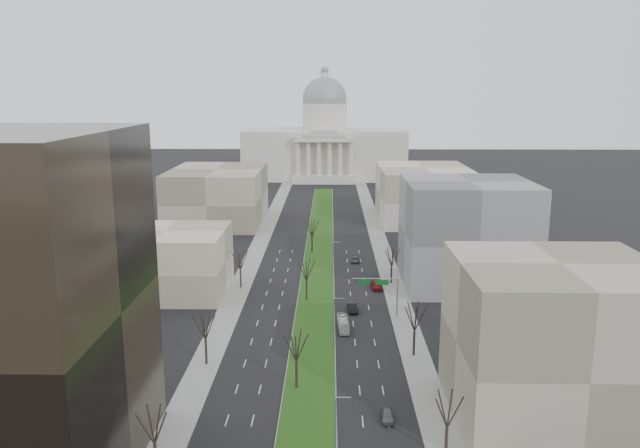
# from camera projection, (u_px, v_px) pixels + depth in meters

# --- Properties ---
(ground) EXTENTS (600.00, 600.00, 0.00)m
(ground) POSITION_uv_depth(u_px,v_px,m) (319.00, 252.00, 172.18)
(ground) COLOR black
(ground) RESTS_ON ground
(median) EXTENTS (8.00, 222.03, 0.20)m
(median) POSITION_uv_depth(u_px,v_px,m) (319.00, 253.00, 171.17)
(median) COLOR #999993
(median) RESTS_ON ground
(sidewalk_left) EXTENTS (5.00, 330.00, 0.15)m
(sidewalk_left) POSITION_uv_depth(u_px,v_px,m) (244.00, 279.00, 148.03)
(sidewalk_left) COLOR gray
(sidewalk_left) RESTS_ON ground
(sidewalk_right) EXTENTS (5.00, 330.00, 0.15)m
(sidewalk_right) POSITION_uv_depth(u_px,v_px,m) (391.00, 279.00, 147.46)
(sidewalk_right) COLOR gray
(sidewalk_right) RESTS_ON ground
(capitol) EXTENTS (80.00, 46.00, 55.00)m
(capitol) POSITION_uv_depth(u_px,v_px,m) (324.00, 145.00, 314.85)
(capitol) COLOR beige
(capitol) RESTS_ON ground
(building_beige_left) EXTENTS (26.00, 22.00, 14.00)m
(building_beige_left) POSITION_uv_depth(u_px,v_px,m) (167.00, 262.00, 137.03)
(building_beige_left) COLOR tan
(building_beige_left) RESTS_ON ground
(building_tan_right) EXTENTS (26.00, 24.00, 22.00)m
(building_tan_right) POSITION_uv_depth(u_px,v_px,m) (554.00, 343.00, 83.34)
(building_tan_right) COLOR gray
(building_tan_right) RESTS_ON ground
(building_grey_right) EXTENTS (28.00, 26.00, 24.00)m
(building_grey_right) POSITION_uv_depth(u_px,v_px,m) (466.00, 233.00, 141.72)
(building_grey_right) COLOR slate
(building_grey_right) RESTS_ON ground
(building_far_left) EXTENTS (30.00, 40.00, 18.00)m
(building_far_left) POSITION_uv_depth(u_px,v_px,m) (218.00, 195.00, 209.91)
(building_far_left) COLOR gray
(building_far_left) RESTS_ON ground
(building_far_right) EXTENTS (30.00, 40.00, 18.00)m
(building_far_right) POSITION_uv_depth(u_px,v_px,m) (423.00, 194.00, 213.66)
(building_far_right) COLOR tan
(building_far_right) RESTS_ON ground
(tree_left_near) EXTENTS (5.10, 5.10, 9.18)m
(tree_left_near) POSITION_uv_depth(u_px,v_px,m) (154.00, 424.00, 71.41)
(tree_left_near) COLOR black
(tree_left_near) RESTS_ON ground
(tree_left_mid) EXTENTS (5.40, 5.40, 9.72)m
(tree_left_mid) POSITION_uv_depth(u_px,v_px,m) (205.00, 324.00, 100.63)
(tree_left_mid) COLOR black
(tree_left_mid) RESTS_ON ground
(tree_left_far) EXTENTS (5.28, 5.28, 9.50)m
(tree_left_far) POSITION_uv_depth(u_px,v_px,m) (240.00, 259.00, 139.74)
(tree_left_far) COLOR black
(tree_left_far) RESTS_ON ground
(tree_right_near) EXTENTS (5.16, 5.16, 9.29)m
(tree_right_near) POSITION_uv_depth(u_px,v_px,m) (448.00, 409.00, 74.74)
(tree_right_near) COLOR black
(tree_right_near) RESTS_ON ground
(tree_right_mid) EXTENTS (5.52, 5.52, 9.94)m
(tree_right_mid) POSITION_uv_depth(u_px,v_px,m) (415.00, 316.00, 103.95)
(tree_right_mid) COLOR black
(tree_right_mid) RESTS_ON ground
(tree_right_far) EXTENTS (5.04, 5.04, 9.07)m
(tree_right_far) POSITION_uv_depth(u_px,v_px,m) (392.00, 256.00, 143.16)
(tree_right_far) COLOR black
(tree_right_far) RESTS_ON ground
(tree_median_a) EXTENTS (5.40, 5.40, 9.72)m
(tree_median_a) POSITION_uv_depth(u_px,v_px,m) (296.00, 345.00, 92.57)
(tree_median_a) COLOR black
(tree_median_a) RESTS_ON ground
(tree_median_b) EXTENTS (5.40, 5.40, 9.72)m
(tree_median_b) POSITION_uv_depth(u_px,v_px,m) (306.00, 269.00, 131.65)
(tree_median_b) COLOR black
(tree_median_b) RESTS_ON ground
(tree_median_c) EXTENTS (5.40, 5.40, 9.72)m
(tree_median_c) POSITION_uv_depth(u_px,v_px,m) (312.00, 227.00, 170.73)
(tree_median_c) COLOR black
(tree_median_c) RESTS_ON ground
(streetlamp_median_a) EXTENTS (1.90, 0.20, 9.16)m
(streetlamp_median_a) POSITION_uv_depth(u_px,v_px,m) (336.00, 431.00, 73.40)
(streetlamp_median_a) COLOR gray
(streetlamp_median_a) RESTS_ON ground
(streetlamp_median_b) EXTENTS (1.90, 0.20, 9.16)m
(streetlamp_median_b) POSITION_uv_depth(u_px,v_px,m) (334.00, 322.00, 107.60)
(streetlamp_median_b) COLOR gray
(streetlamp_median_b) RESTS_ON ground
(streetlamp_median_c) EXTENTS (1.90, 0.20, 9.16)m
(streetlamp_median_c) POSITION_uv_depth(u_px,v_px,m) (333.00, 260.00, 146.67)
(streetlamp_median_c) COLOR gray
(streetlamp_median_c) RESTS_ON ground
(mast_arm_signs) EXTENTS (9.12, 0.24, 8.09)m
(mast_arm_signs) POSITION_uv_depth(u_px,v_px,m) (384.00, 288.00, 121.84)
(mast_arm_signs) COLOR gray
(mast_arm_signs) RESTS_ON ground
(car_grey_near) EXTENTS (1.78, 4.18, 1.41)m
(car_grey_near) POSITION_uv_depth(u_px,v_px,m) (387.00, 415.00, 84.92)
(car_grey_near) COLOR #52555A
(car_grey_near) RESTS_ON ground
(car_black) EXTENTS (2.16, 5.00, 1.60)m
(car_black) POSITION_uv_depth(u_px,v_px,m) (352.00, 308.00, 126.18)
(car_black) COLOR black
(car_black) RESTS_ON ground
(car_red) EXTENTS (2.41, 5.57, 1.60)m
(car_red) POSITION_uv_depth(u_px,v_px,m) (376.00, 285.00, 140.64)
(car_red) COLOR maroon
(car_red) RESTS_ON ground
(car_grey_far) EXTENTS (2.38, 4.57, 1.23)m
(car_grey_far) POSITION_uv_depth(u_px,v_px,m) (355.00, 260.00, 162.30)
(car_grey_far) COLOR #47494F
(car_grey_far) RESTS_ON ground
(box_van) EXTENTS (2.24, 7.75, 2.13)m
(box_van) POSITION_uv_depth(u_px,v_px,m) (343.00, 324.00, 116.98)
(box_van) COLOR white
(box_van) RESTS_ON ground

